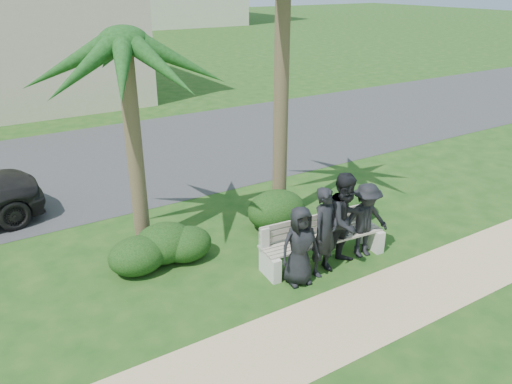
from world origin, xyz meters
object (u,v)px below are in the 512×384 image
man_b (325,232)px  man_a (300,246)px  park_bench (323,242)px  man_c (345,220)px  man_d (365,221)px  palm_left (124,43)px

man_b → man_a: bearing=168.8°
park_bench → man_b: bearing=-121.4°
man_a → man_b: 0.60m
man_b → man_c: size_ratio=0.92×
man_a → man_b: man_b is taller
park_bench → man_d: (0.83, -0.27, 0.37)m
man_b → man_d: bearing=-9.2°
park_bench → man_a: size_ratio=1.73×
palm_left → man_c: bearing=-43.1°
man_a → man_c: bearing=13.2°
man_b → man_c: 0.53m
man_d → man_b: bearing=-166.6°
park_bench → palm_left: palm_left is taller
park_bench → palm_left: bearing=142.6°
palm_left → man_b: bearing=-49.0°
man_a → man_d: (1.69, 0.10, 0.02)m
man_a → man_b: size_ratio=0.87×
man_c → palm_left: 5.24m
man_c → man_b: bearing=177.4°
man_c → man_a: bearing=175.9°
man_d → palm_left: palm_left is taller
park_bench → man_d: 0.95m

